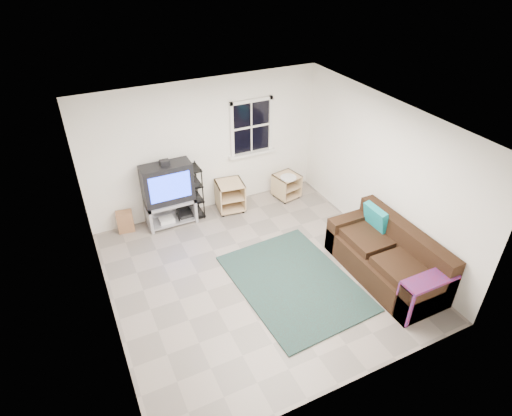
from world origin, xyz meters
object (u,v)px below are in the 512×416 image
av_rack (188,196)px  sofa (388,259)px  side_table_right (286,184)px  tv_unit (168,189)px  side_table_left (230,194)px

av_rack → sofa: bearing=-51.8°
side_table_right → sofa: bearing=-84.3°
tv_unit → side_table_right: tv_unit is taller
av_rack → side_table_right: size_ratio=2.00×
tv_unit → av_rack: (0.36, 0.03, -0.26)m
side_table_left → side_table_right: bearing=-4.7°
av_rack → side_table_left: (0.84, -0.05, -0.15)m
tv_unit → side_table_left: 1.27m
tv_unit → side_table_right: (2.43, -0.12, -0.44)m
tv_unit → side_table_left: size_ratio=2.21×
av_rack → sofa: size_ratio=0.53×
side_table_left → sofa: bearing=-62.8°
tv_unit → av_rack: size_ratio=1.23×
av_rack → sofa: 3.80m
side_table_left → side_table_right: (1.22, -0.10, -0.03)m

